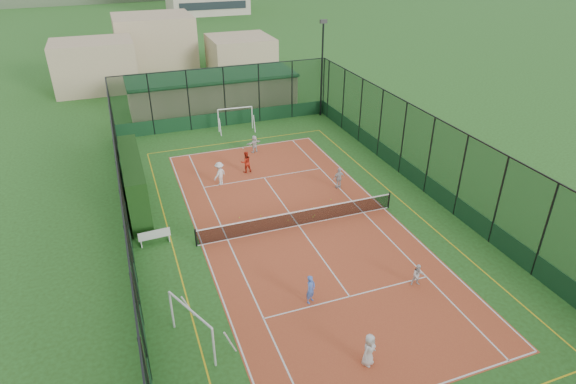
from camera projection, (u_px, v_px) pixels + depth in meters
name	position (u px, v px, depth m)	size (l,w,h in m)	color
ground	(299.00, 226.00, 27.17)	(300.00, 300.00, 0.00)	#284F1B
court_slab	(299.00, 226.00, 27.17)	(11.17, 23.97, 0.01)	#A73B25
tennis_net	(299.00, 218.00, 26.92)	(11.67, 0.12, 1.06)	black
perimeter_fence	(299.00, 187.00, 25.97)	(18.12, 34.12, 5.00)	black
floodlight_ne	(322.00, 70.00, 41.49)	(0.60, 0.26, 8.25)	black
clubhouse	(212.00, 91.00, 44.55)	(15.20, 7.20, 3.15)	tan
hedge_left	(135.00, 182.00, 28.36)	(1.10, 7.34, 3.21)	black
white_bench	(154.00, 236.00, 25.43)	(1.66, 0.46, 0.93)	white
futsal_goal_near	(192.00, 328.00, 18.87)	(0.85, 2.94, 1.90)	white
futsal_goal_far	(235.00, 119.00, 39.81)	(2.93, 0.85, 1.89)	white
child_near_left	(369.00, 350.00, 18.18)	(0.70, 0.45, 1.43)	silver
child_near_mid	(311.00, 289.00, 21.25)	(0.52, 0.34, 1.42)	#4D77DB
child_near_right	(418.00, 275.00, 22.36)	(0.55, 0.43, 1.13)	silver
child_far_left	(220.00, 174.00, 31.20)	(1.02, 0.59, 1.58)	silver
child_far_right	(339.00, 178.00, 30.82)	(0.83, 0.34, 1.41)	silver
child_far_back	(254.00, 144.00, 35.89)	(1.22, 0.39, 1.32)	silver
coach	(246.00, 162.00, 32.86)	(0.73, 0.57, 1.51)	#B32413
tennis_balls	(295.00, 213.00, 28.30)	(5.92, 1.56, 0.07)	#CCE033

